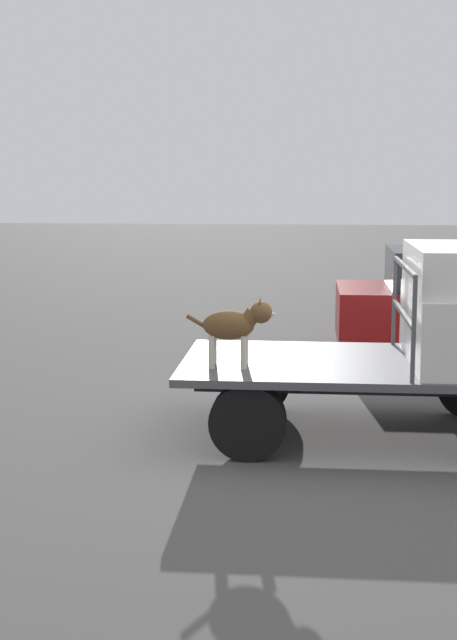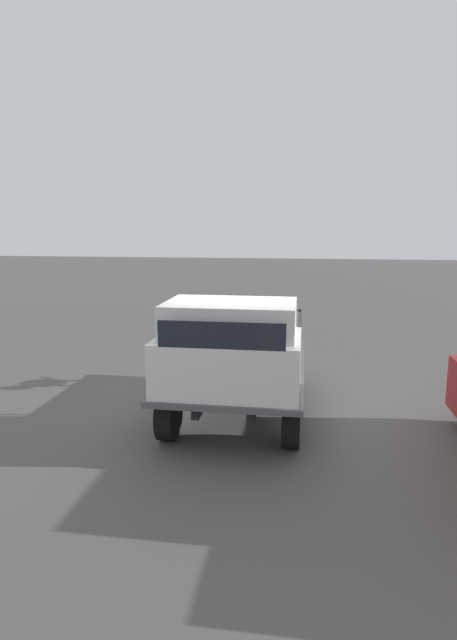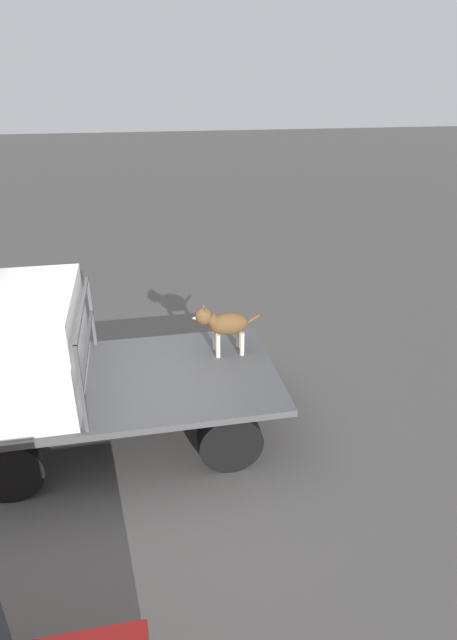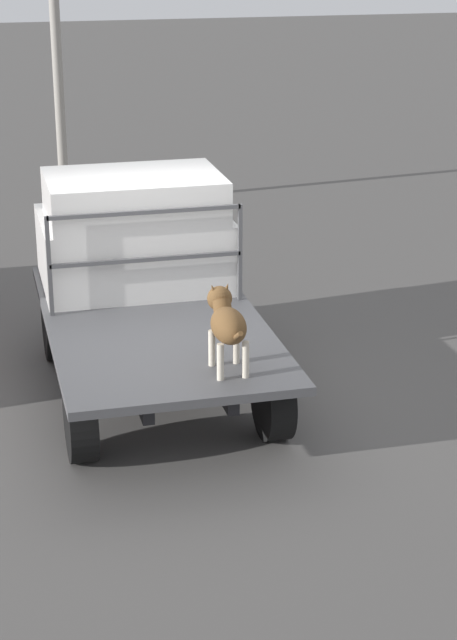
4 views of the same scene
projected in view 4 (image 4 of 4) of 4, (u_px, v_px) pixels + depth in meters
The scene contains 5 objects.
ground_plane at pixel (156, 393), 10.62m from camera, with size 80.00×80.00×0.00m, color #514F4C.
flatbed_truck at pixel (154, 339), 10.42m from camera, with size 3.81×2.05×0.79m.
truck_cab at pixel (134, 232), 11.14m from camera, with size 1.46×1.93×1.19m.
truck_headboard at pixel (146, 244), 10.41m from camera, with size 0.04×1.93×1.00m.
dog at pixel (226, 321), 9.07m from camera, with size 0.90×0.29×0.70m.
Camera 4 is at (-9.56, 1.62, 4.46)m, focal length 60.00 mm.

